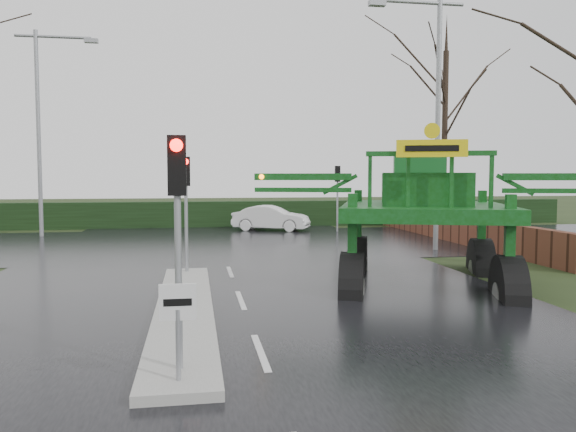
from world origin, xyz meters
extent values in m
plane|color=black|center=(0.00, 0.00, 0.00)|extent=(140.00, 140.00, 0.00)
cube|color=black|center=(0.00, 10.00, 0.00)|extent=(14.00, 80.00, 0.02)
cube|color=black|center=(0.00, 16.00, 0.01)|extent=(80.00, 12.00, 0.02)
cube|color=gray|center=(-1.30, 3.00, 0.09)|extent=(1.20, 10.00, 0.16)
cube|color=black|center=(0.00, 24.00, 0.75)|extent=(44.00, 0.90, 1.50)
cube|color=#592D1E|center=(10.50, 16.00, 0.60)|extent=(0.40, 20.00, 1.20)
cylinder|color=gray|center=(-1.30, -1.50, 0.65)|extent=(0.07, 0.07, 1.00)
cube|color=silver|center=(-1.30, -1.50, 1.25)|extent=(0.50, 0.04, 0.50)
cube|color=black|center=(-1.30, -1.52, 1.25)|extent=(0.38, 0.01, 0.10)
cylinder|color=gray|center=(-1.30, -1.00, 1.75)|extent=(0.10, 0.10, 3.50)
cube|color=black|center=(-1.30, -1.00, 3.10)|extent=(0.26, 0.22, 0.85)
sphere|color=#FF0C07|center=(-1.30, -1.13, 3.38)|extent=(0.18, 0.18, 0.18)
cylinder|color=gray|center=(-1.30, 7.50, 1.75)|extent=(0.10, 0.10, 3.50)
cube|color=black|center=(-1.30, 7.50, 3.10)|extent=(0.26, 0.22, 0.85)
sphere|color=#FF0C07|center=(-1.30, 7.37, 3.38)|extent=(0.18, 0.18, 0.18)
cylinder|color=gray|center=(6.50, 20.00, 1.75)|extent=(0.10, 0.10, 3.50)
cube|color=black|center=(6.50, 20.00, 3.10)|extent=(0.26, 0.22, 0.85)
sphere|color=#FF0C07|center=(6.50, 20.13, 3.38)|extent=(0.18, 0.18, 0.18)
cylinder|color=gray|center=(8.50, 12.00, 5.00)|extent=(0.20, 0.20, 10.00)
cylinder|color=gray|center=(7.70, 12.00, 9.70)|extent=(3.52, 0.14, 0.14)
cube|color=gray|center=(5.94, 12.00, 9.58)|extent=(0.65, 0.30, 0.20)
cylinder|color=gray|center=(-8.50, 20.00, 5.00)|extent=(0.20, 0.20, 10.00)
cylinder|color=gray|center=(-7.70, 20.00, 9.70)|extent=(3.52, 0.14, 0.14)
cube|color=gray|center=(-5.94, 20.00, 9.58)|extent=(0.65, 0.30, 0.20)
cylinder|color=black|center=(13.00, 21.00, 5.00)|extent=(0.32, 0.32, 10.00)
cone|color=black|center=(13.00, 21.00, 10.80)|extent=(0.24, 0.24, 2.50)
cylinder|color=black|center=(1.68, 6.89, 1.05)|extent=(1.22, 2.18, 2.10)
cylinder|color=#595B56|center=(1.68, 6.89, 1.05)|extent=(0.82, 0.90, 0.74)
cube|color=#0D3F0B|center=(1.68, 6.89, 2.36)|extent=(0.29, 0.29, 2.42)
cylinder|color=black|center=(5.27, 5.67, 1.05)|extent=(1.22, 2.18, 2.10)
cylinder|color=#595B56|center=(5.27, 5.67, 1.05)|extent=(0.82, 0.90, 0.74)
cube|color=#0D3F0B|center=(5.27, 5.67, 2.36)|extent=(0.29, 0.29, 2.42)
cylinder|color=black|center=(0.47, 3.30, 1.05)|extent=(1.22, 2.18, 2.10)
cylinder|color=#595B56|center=(0.47, 3.30, 1.05)|extent=(0.82, 0.90, 0.74)
cube|color=#0D3F0B|center=(0.47, 3.30, 2.36)|extent=(0.29, 0.29, 2.42)
cylinder|color=black|center=(4.05, 2.09, 1.05)|extent=(1.22, 2.18, 2.10)
cylinder|color=#595B56|center=(4.05, 2.09, 1.05)|extent=(0.82, 0.90, 0.74)
cube|color=#0D3F0B|center=(4.05, 2.09, 2.36)|extent=(0.29, 0.29, 2.42)
cube|color=#0D3F0B|center=(2.87, 4.49, 3.05)|extent=(5.80, 6.20, 0.37)
cube|color=#0D3F0B|center=(2.93, 4.69, 3.63)|extent=(3.20, 3.73, 0.95)
cube|color=#124F1E|center=(3.61, 6.68, 3.99)|extent=(1.90, 1.70, 1.37)
cube|color=#0D3F0B|center=(2.33, 2.89, 4.57)|extent=(3.03, 1.13, 0.13)
cube|color=#0D3F0B|center=(-0.45, 5.17, 3.99)|extent=(2.65, 1.06, 0.19)
sphere|color=orange|center=(-1.58, 5.44, 3.99)|extent=(0.15, 0.15, 0.15)
cube|color=#0D3F0B|center=(5.92, 3.01, 3.99)|extent=(2.65, 1.06, 0.19)
sphere|color=orange|center=(6.98, 2.54, 3.99)|extent=(0.15, 0.15, 0.15)
cube|color=yellow|center=(2.19, 2.50, 4.68)|extent=(1.61, 0.60, 0.42)
cube|color=black|center=(2.19, 2.50, 4.68)|extent=(1.20, 0.42, 0.15)
cylinder|color=yellow|center=(2.19, 2.50, 5.10)|extent=(0.37, 0.16, 0.38)
imported|color=white|center=(3.06, 21.07, 0.00)|extent=(4.37, 2.90, 1.36)
camera|label=1|loc=(-1.06, -9.12, 2.94)|focal=35.00mm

